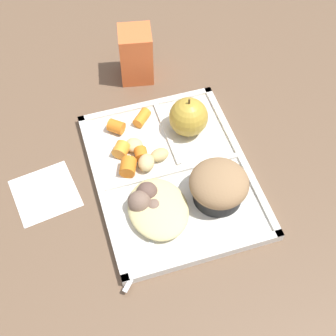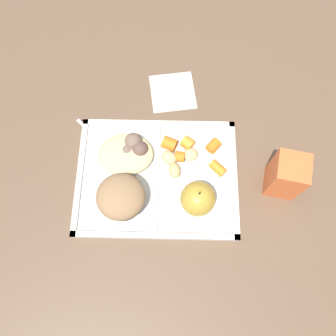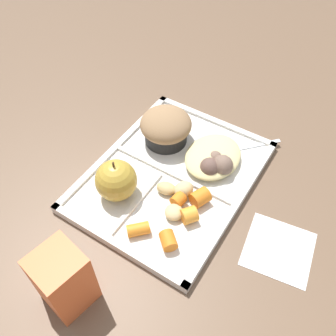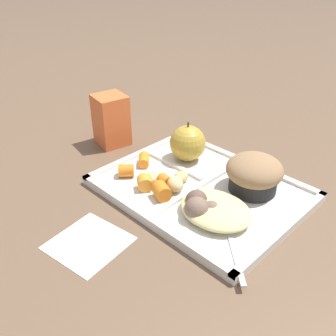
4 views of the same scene
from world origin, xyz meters
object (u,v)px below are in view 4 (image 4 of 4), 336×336
Objects in this scene: lunch_tray at (200,189)px; bran_muffin at (254,174)px; plastic_fork at (230,236)px; milk_carton at (111,120)px; green_apple at (188,143)px.

bran_muffin is at bearing 39.35° from lunch_tray.
lunch_tray is 2.70× the size of plastic_fork.
plastic_fork is (0.05, -0.13, -0.03)m from bran_muffin.
lunch_tray is 3.12× the size of milk_carton.
lunch_tray is 0.27m from milk_carton.
bran_muffin is at bearing 110.17° from plastic_fork.
lunch_tray is at bearing 9.29° from milk_carton.
plastic_fork is 1.15× the size of milk_carton.
bran_muffin reaches higher than lunch_tray.
milk_carton is at bearing 168.55° from plastic_fork.
milk_carton is (-0.26, 0.01, 0.05)m from lunch_tray.
plastic_fork is (0.20, -0.13, -0.03)m from green_apple.
green_apple reaches higher than bran_muffin.
green_apple is at bearing 145.77° from lunch_tray.
milk_carton reaches higher than bran_muffin.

